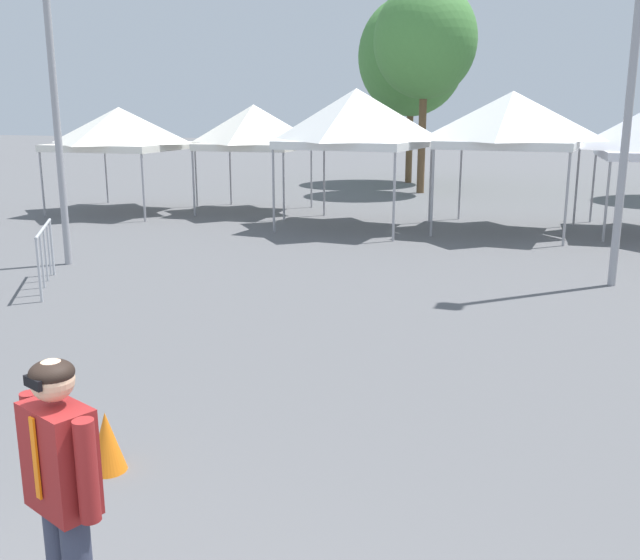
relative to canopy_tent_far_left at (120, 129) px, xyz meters
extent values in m
cylinder|color=#9E9EA3|center=(-1.55, -1.74, -1.46)|extent=(0.06, 0.06, 2.07)
cylinder|color=#9E9EA3|center=(1.74, -1.55, -1.46)|extent=(0.06, 0.06, 2.07)
cylinder|color=#9E9EA3|center=(-1.74, 1.55, -1.46)|extent=(0.06, 0.06, 2.07)
cylinder|color=#9E9EA3|center=(1.55, 1.74, -1.46)|extent=(0.06, 0.06, 2.07)
pyramid|color=white|center=(0.00, 0.00, 0.10)|extent=(3.65, 3.65, 1.06)
cube|color=white|center=(0.00, 0.00, -0.53)|extent=(3.61, 3.61, 0.20)
cylinder|color=#9E9EA3|center=(2.53, -0.17, -1.45)|extent=(0.06, 0.06, 2.09)
cylinder|color=#9E9EA3|center=(5.29, 0.03, -1.45)|extent=(0.06, 0.06, 2.09)
cylinder|color=#9E9EA3|center=(2.34, 2.59, -1.45)|extent=(0.06, 0.06, 2.09)
cylinder|color=#9E9EA3|center=(5.10, 2.79, -1.45)|extent=(0.06, 0.06, 2.09)
pyramid|color=white|center=(3.81, 1.31, 0.15)|extent=(3.10, 3.10, 1.11)
cube|color=white|center=(3.81, 1.31, -0.51)|extent=(3.07, 3.07, 0.20)
cylinder|color=#9E9EA3|center=(5.83, -1.94, -1.35)|extent=(0.06, 0.06, 2.28)
cylinder|color=#9E9EA3|center=(9.01, -2.18, -1.35)|extent=(0.06, 0.06, 2.28)
cylinder|color=#9E9EA3|center=(6.07, 1.24, -1.35)|extent=(0.06, 0.06, 2.28)
cylinder|color=#9E9EA3|center=(9.25, 1.01, -1.35)|extent=(0.06, 0.06, 2.28)
pyramid|color=white|center=(7.54, -0.47, 0.44)|extent=(3.59, 3.59, 1.30)
cube|color=white|center=(7.54, -0.47, -0.31)|extent=(3.56, 3.56, 0.20)
cylinder|color=#9E9EA3|center=(9.73, -1.24, -1.34)|extent=(0.06, 0.06, 2.32)
cylinder|color=#9E9EA3|center=(12.83, -1.44, -1.34)|extent=(0.06, 0.06, 2.32)
cylinder|color=#9E9EA3|center=(9.93, 1.86, -1.34)|extent=(0.06, 0.06, 2.32)
cylinder|color=#9E9EA3|center=(13.03, 1.67, -1.34)|extent=(0.06, 0.06, 2.32)
pyramid|color=white|center=(11.38, 0.21, 0.41)|extent=(3.47, 3.47, 1.18)
cube|color=white|center=(11.38, 0.21, -0.28)|extent=(3.44, 3.44, 0.20)
cylinder|color=#9E9EA3|center=(13.71, -0.62, -1.45)|extent=(0.06, 0.06, 2.08)
cylinder|color=#9E9EA3|center=(13.46, 2.55, -1.45)|extent=(0.06, 0.06, 2.08)
cube|color=maroon|center=(10.47, -15.58, -1.28)|extent=(0.48, 0.37, 0.60)
cylinder|color=maroon|center=(10.22, -15.48, -1.26)|extent=(0.11, 0.11, 0.56)
cylinder|color=maroon|center=(10.72, -15.67, -1.26)|extent=(0.11, 0.11, 0.56)
sphere|color=#D8A884|center=(10.47, -15.58, -0.83)|extent=(0.23, 0.23, 0.23)
ellipsoid|color=black|center=(10.47, -15.58, -0.79)|extent=(0.23, 0.23, 0.14)
cube|color=black|center=(10.43, -15.68, -0.82)|extent=(0.15, 0.08, 0.06)
cube|color=orange|center=(10.43, -15.70, -1.23)|extent=(0.05, 0.03, 0.46)
cylinder|color=#9E9EA3|center=(13.73, -5.12, 1.11)|extent=(0.14, 0.14, 7.21)
cylinder|color=#9E9EA3|center=(3.44, -6.90, 2.50)|extent=(0.14, 0.14, 10.00)
cylinder|color=brown|center=(6.23, 11.74, -0.77)|extent=(0.28, 0.28, 3.44)
ellipsoid|color=#47843D|center=(6.23, 11.74, 2.73)|extent=(4.45, 4.45, 4.89)
cylinder|color=brown|center=(7.52, 8.04, -0.51)|extent=(0.28, 0.28, 3.98)
ellipsoid|color=#47843D|center=(7.52, 8.04, 2.97)|extent=(3.72, 3.72, 4.09)
cylinder|color=#B7BABF|center=(4.40, -8.62, -1.45)|extent=(1.23, 1.76, 0.05)
cylinder|color=#B7BABF|center=(4.96, -9.45, -1.97)|extent=(0.04, 0.04, 1.05)
cylinder|color=#B7BABF|center=(3.83, -7.80, -1.97)|extent=(0.04, 0.04, 1.05)
cylinder|color=#B7BABF|center=(4.69, -9.06, -1.92)|extent=(0.04, 0.04, 0.92)
cylinder|color=#B7BABF|center=(4.40, -8.62, -1.92)|extent=(0.04, 0.04, 0.92)
cylinder|color=#B7BABF|center=(4.10, -8.19, -1.92)|extent=(0.04, 0.04, 0.92)
cone|color=orange|center=(9.35, -13.74, -2.23)|extent=(0.32, 0.32, 0.54)
camera|label=1|loc=(12.95, -18.36, 0.54)|focal=39.70mm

